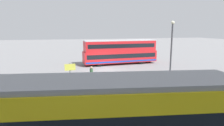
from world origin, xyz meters
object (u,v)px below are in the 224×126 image
at_px(double_decker_bus, 120,52).
at_px(info_sign, 70,71).
at_px(street_lamp, 171,47).
at_px(tram_yellow, 66,121).
at_px(pedestrian_near_railing, 91,74).

relative_size(double_decker_bus, info_sign, 4.95).
bearing_deg(street_lamp, info_sign, -6.38).
bearing_deg(info_sign, tram_yellow, 86.47).
relative_size(double_decker_bus, street_lamp, 1.86).
xyz_separation_m(tram_yellow, pedestrian_near_railing, (-2.72, -10.99, -0.79)).
height_order(tram_yellow, street_lamp, street_lamp).
height_order(tram_yellow, info_sign, tram_yellow).
height_order(pedestrian_near_railing, info_sign, info_sign).
bearing_deg(double_decker_bus, pedestrian_near_railing, 58.22).
height_order(double_decker_bus, tram_yellow, double_decker_bus).
bearing_deg(double_decker_bus, tram_yellow, 67.13).
bearing_deg(double_decker_bus, street_lamp, 98.59).
bearing_deg(double_decker_bus, info_sign, 51.89).
bearing_deg(pedestrian_near_railing, tram_yellow, 76.11).
bearing_deg(tram_yellow, double_decker_bus, -112.87).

